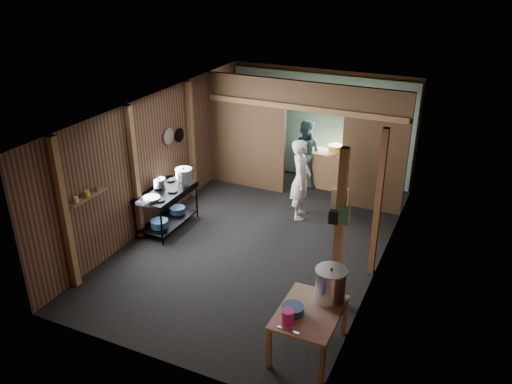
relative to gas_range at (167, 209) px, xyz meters
The scene contains 41 objects.
floor 1.95m from the gas_range, ahead, with size 4.50×7.00×0.00m, color black.
ceiling 2.90m from the gas_range, ahead, with size 4.50×7.00×0.00m, color #313131.
wall_back 4.34m from the gas_range, 63.75° to the left, with size 4.50×0.00×2.60m, color brown.
wall_front 3.81m from the gas_range, 59.47° to the right, with size 4.50×0.00×2.60m, color brown.
wall_left 1.01m from the gas_range, 139.85° to the left, with size 0.00×7.00×2.60m, color brown.
wall_right 4.24m from the gas_range, ahead, with size 0.00×7.00×2.60m, color brown.
partition_left 2.72m from the gas_range, 77.54° to the left, with size 1.85×0.10×2.60m, color #46321E.
partition_right 4.36m from the gas_range, 36.02° to the left, with size 1.35×0.10×2.60m, color #46321E.
partition_header 3.80m from the gas_range, 49.71° to the left, with size 1.30×0.10×0.60m, color #46321E.
turquoise_panel 4.28m from the gas_range, 63.39° to the left, with size 4.40×0.06×2.50m, color #7BC0BC.
back_counter 3.92m from the gas_range, 56.25° to the left, with size 1.20×0.50×0.85m, color #9E7346.
wall_clock 4.53m from the gas_range, 60.15° to the left, with size 0.20×0.20×0.03m, color silver.
post_left_a 2.47m from the gas_range, 97.47° to the right, with size 0.10×0.12×2.60m, color #9E7346.
post_left_b 1.06m from the gas_range, 121.59° to the right, with size 0.10×0.12×2.60m, color #9E7346.
post_left_c 1.78m from the gas_range, 101.22° to the left, with size 0.10×0.12×2.60m, color #9E7346.
post_right 4.16m from the gas_range, ahead, with size 0.10×0.12×2.60m, color #9E7346.
post_free 3.96m from the gas_range, 14.83° to the right, with size 0.12×0.12×2.60m, color #9E7346.
cross_beam 3.51m from the gas_range, 52.64° to the left, with size 4.40×0.12×0.12m, color #9E7346.
pan_lid_big 1.47m from the gas_range, 114.86° to the left, with size 0.34×0.34×0.03m, color #989898.
pan_lid_small 1.63m from the gas_range, 106.53° to the left, with size 0.30×0.30×0.03m, color black.
wall_shelf 2.06m from the gas_range, 98.59° to the right, with size 0.14×0.80×0.03m, color #9E7346.
jar_white 2.31m from the gas_range, 97.55° to the right, with size 0.07×0.07×0.10m, color silver.
jar_yellow 2.09m from the gas_range, 98.59° to the right, with size 0.08×0.08×0.10m, color yellow.
jar_green 1.91m from the gas_range, 99.77° to the right, with size 0.06×0.06×0.10m, color #2E683B.
bag_white 4.03m from the gas_range, 13.86° to the right, with size 0.22×0.15×0.32m, color silver.
bag_green 4.12m from the gas_range, 15.42° to the right, with size 0.16×0.12×0.24m, color #2E683B.
bag_black 3.98m from the gas_range, 16.27° to the right, with size 0.14×0.10×0.20m, color black.
gas_range is the anchor object (origin of this frame).
prep_table 4.29m from the gas_range, 30.22° to the right, with size 0.81×1.12×0.66m, color #A6785A, non-canonical shape.
stove_pot_large 0.72m from the gas_range, 67.92° to the left, with size 0.34×0.34×0.34m, color silver, non-canonical shape.
stove_pot_med 0.53m from the gas_range, 164.88° to the left, with size 0.25×0.25×0.22m, color silver, non-canonical shape.
frying_pan 0.64m from the gas_range, 90.00° to the right, with size 0.32×0.54×0.07m, color #989898, non-canonical shape.
blue_tub_front 0.34m from the gas_range, 90.00° to the right, with size 0.34×0.34×0.14m, color navy.
blue_tub_back 0.41m from the gas_range, 90.00° to the left, with size 0.31×0.31×0.12m, color navy.
stock_pot 4.31m from the gas_range, 25.05° to the right, with size 0.44×0.44×0.51m, color silver, non-canonical shape.
wash_basin 4.21m from the gas_range, 33.11° to the right, with size 0.30×0.30×0.11m, color navy.
pink_bucket 4.35m from the gas_range, 35.42° to the right, with size 0.16×0.16×0.20m, color #E1207D.
knife 4.46m from the gas_range, 36.35° to the right, with size 0.30×0.04×0.01m, color silver.
yellow_tub 4.10m from the gas_range, 53.43° to the left, with size 0.34×0.34×0.19m, color yellow.
cook 2.74m from the gas_range, 34.72° to the left, with size 0.61×0.40×1.68m, color white.
worker_back 3.60m from the gas_range, 60.97° to the left, with size 0.76×0.60×1.57m, color #3E696B.
Camera 1 is at (3.52, -7.89, 5.06)m, focal length 36.46 mm.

